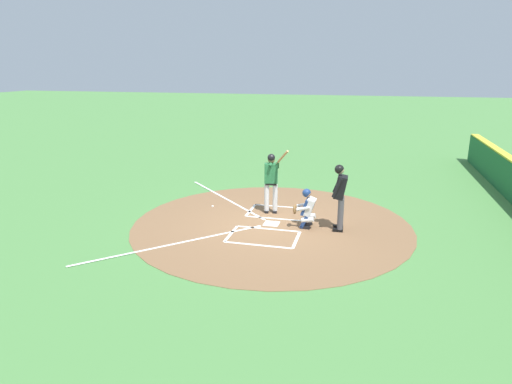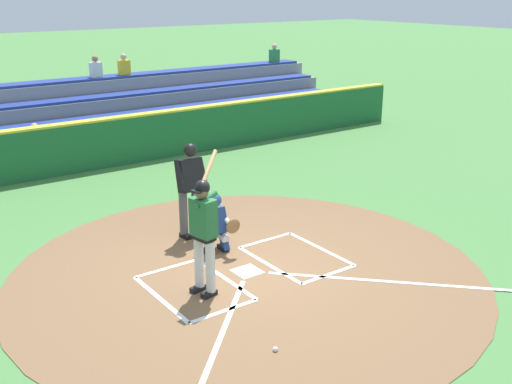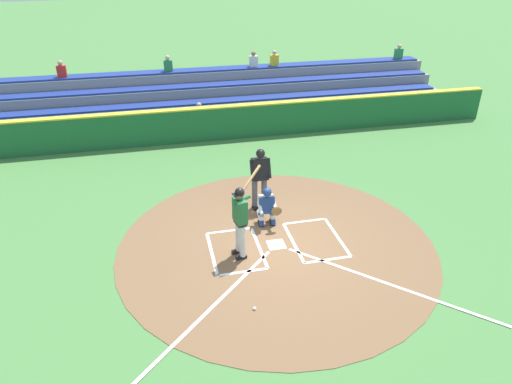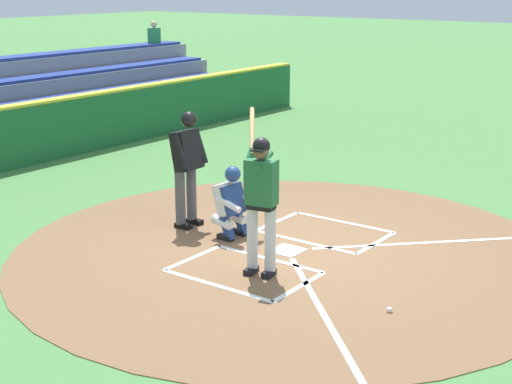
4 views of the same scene
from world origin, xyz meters
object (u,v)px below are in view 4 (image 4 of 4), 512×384
(batter, at_px, (261,195))
(baseball, at_px, (390,310))
(catcher, at_px, (233,201))
(plate_umpire, at_px, (187,161))

(batter, xyz_separation_m, baseball, (0.11, 1.96, -1.06))
(batter, height_order, catcher, batter)
(batter, relative_size, plate_umpire, 1.14)
(batter, xyz_separation_m, plate_umpire, (-0.98, -2.13, -0.02))
(batter, bearing_deg, plate_umpire, -114.73)
(baseball, bearing_deg, batter, -93.11)
(catcher, height_order, plate_umpire, plate_umpire)
(batter, relative_size, catcher, 1.88)
(batter, distance_m, catcher, 1.65)
(plate_umpire, height_order, baseball, plate_umpire)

